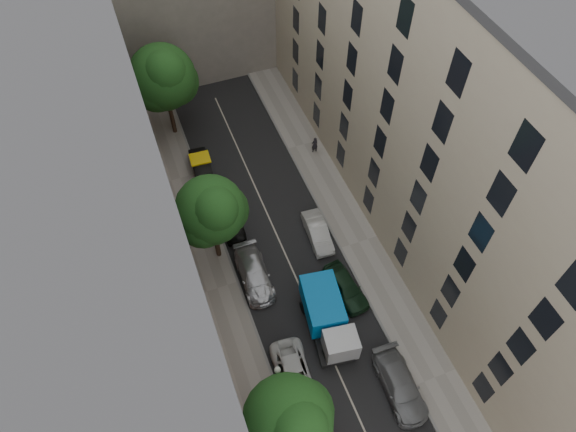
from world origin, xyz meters
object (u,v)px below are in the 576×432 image
car_right_2 (346,287)px  lamp_post (278,383)px  car_left_2 (293,374)px  car_left_5 (202,168)px  car_right_1 (400,385)px  pedestrian (315,145)px  tree_near (290,422)px  tree_mid (212,212)px  car_left_3 (254,274)px  car_left_4 (234,223)px  car_right_3 (318,232)px  tree_far (164,79)px  tarp_truck (327,316)px

car_right_2 → lamp_post: lamp_post is taller
car_left_2 → car_left_5: 18.82m
car_right_1 → pedestrian: size_ratio=3.10×
car_right_1 → pedestrian: pedestrian is taller
tree_near → tree_mid: (0.00, 14.25, -0.26)m
car_left_3 → car_left_4: car_left_3 is taller
car_right_3 → lamp_post: lamp_post is taller
car_left_5 → pedestrian: pedestrian is taller
car_right_2 → pedestrian: bearing=69.5°
car_right_3 → pedestrian: 8.87m
car_left_3 → car_right_3: size_ratio=1.23×
lamp_post → pedestrian: (10.20, 18.85, -2.77)m
tree_far → car_left_4: bearing=-81.8°
car_right_1 → car_left_4: bearing=113.1°
car_right_2 → pedestrian: size_ratio=2.64×
car_right_2 → tree_far: tree_far is taller
tree_far → pedestrian: 13.34m
tree_mid → tree_far: tree_far is taller
car_right_1 → tree_near: bearing=-170.9°
car_left_2 → car_left_3: size_ratio=0.93×
car_left_3 → tree_far: 17.53m
car_left_5 → tree_far: bearing=102.6°
car_left_2 → tree_near: tree_near is taller
tree_mid → tree_near: bearing=-90.0°
car_right_3 → tree_mid: bearing=176.4°
car_left_4 → car_right_2: size_ratio=0.90×
car_left_2 → car_left_5: (-0.80, 18.80, 0.04)m
car_left_4 → car_right_3: 6.40m
tarp_truck → lamp_post: (-4.73, -3.69, 2.28)m
lamp_post → car_right_3: bearing=56.5°
tarp_truck → lamp_post: 6.42m
car_right_2 → tarp_truck: bearing=-147.4°
car_right_2 → tree_mid: bearing=133.6°
car_left_2 → tree_far: tree_far is taller
car_left_3 → tree_far: tree_far is taller
car_left_4 → tree_far: 12.98m
car_left_4 → lamp_post: size_ratio=0.66×
tarp_truck → car_left_3: 6.13m
lamp_post → car_left_3: bearing=80.9°
car_left_5 → tree_far: 7.58m
tree_far → lamp_post: (0.30, -25.45, -2.14)m
car_left_4 → car_right_3: bearing=-19.9°
car_left_5 → car_right_2: (6.40, -14.41, 0.03)m
tarp_truck → car_left_5: (-4.13, 16.29, -0.76)m
car_left_2 → tree_near: (-1.70, -3.86, 4.94)m
car_right_3 → tarp_truck: bearing=-104.2°
car_left_2 → tarp_truck: bearing=42.6°
car_right_1 → tree_far: size_ratio=0.57×
car_right_1 → tree_mid: bearing=121.9°
lamp_post → car_left_4: bearing=84.2°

